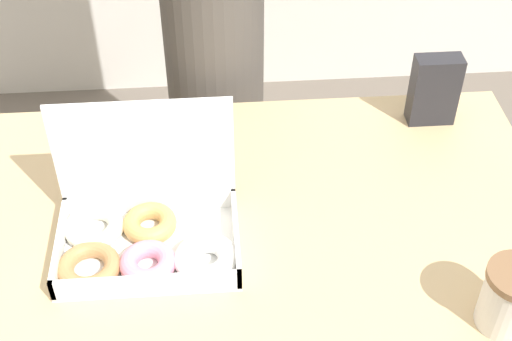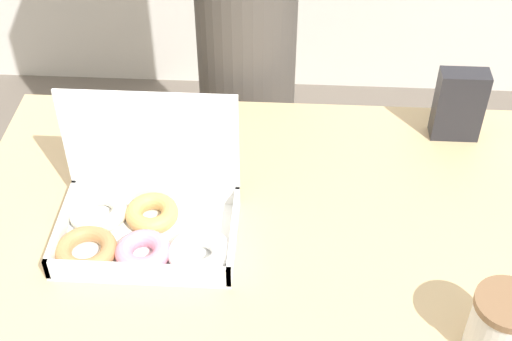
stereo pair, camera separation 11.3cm
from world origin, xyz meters
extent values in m
cube|color=white|center=(-0.19, -0.04, 0.71)|extent=(0.30, 0.19, 0.01)
cube|color=white|center=(-0.34, -0.04, 0.73)|extent=(0.01, 0.19, 0.04)
cube|color=white|center=(-0.05, -0.04, 0.73)|extent=(0.01, 0.19, 0.04)
cube|color=white|center=(-0.19, -0.13, 0.73)|extent=(0.30, 0.01, 0.04)
cube|color=white|center=(-0.19, 0.05, 0.73)|extent=(0.30, 0.01, 0.04)
cube|color=white|center=(-0.19, 0.06, 0.85)|extent=(0.30, 0.01, 0.19)
torus|color=#B27F4C|center=(-0.28, -0.08, 0.73)|extent=(0.13, 0.13, 0.03)
torus|color=silver|center=(-0.28, 0.01, 0.73)|extent=(0.12, 0.12, 0.03)
torus|color=pink|center=(-0.19, -0.08, 0.73)|extent=(0.13, 0.13, 0.03)
torus|color=tan|center=(-0.19, 0.01, 0.73)|extent=(0.13, 0.13, 0.03)
torus|color=white|center=(-0.10, -0.08, 0.73)|extent=(0.13, 0.13, 0.03)
cylinder|color=silver|center=(0.35, -0.22, 0.76)|extent=(0.09, 0.09, 0.10)
cylinder|color=brown|center=(0.35, -0.22, 0.81)|extent=(0.09, 0.09, 0.01)
cube|color=#232328|center=(0.37, 0.28, 0.78)|extent=(0.09, 0.04, 0.15)
cylinder|color=#4C4742|center=(-0.06, 0.55, 0.49)|extent=(0.23, 0.23, 0.98)
camera|label=1|loc=(-0.08, -0.85, 1.60)|focal=50.00mm
camera|label=2|loc=(0.04, -0.85, 1.60)|focal=50.00mm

